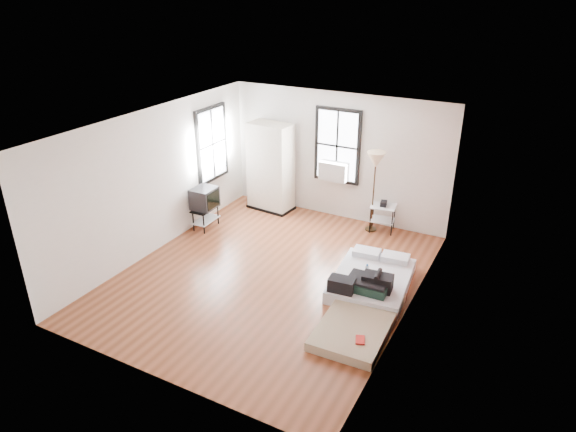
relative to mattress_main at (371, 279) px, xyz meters
The scene contains 8 objects.
ground 1.83m from the mattress_main, 163.76° to the right, with size 6.00×6.00×0.00m, color #5F2E19.
room_shell 2.20m from the mattress_main, behind, with size 5.02×6.02×2.80m.
mattress_main is the anchor object (origin of this frame).
mattress_bare 0.97m from the mattress_main, 79.78° to the right, with size 1.08×1.95×0.41m.
wardrobe 3.97m from the mattress_main, 146.49° to the left, with size 1.08×0.68×2.03m.
side_table 2.30m from the mattress_main, 103.97° to the left, with size 0.58×0.50×0.68m.
floor_lamp 2.64m from the mattress_main, 109.69° to the left, with size 0.37×0.37×1.75m.
tv_stand 4.04m from the mattress_main, behind, with size 0.47×0.66×0.91m.
Camera 1 is at (4.05, -6.93, 4.92)m, focal length 32.00 mm.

